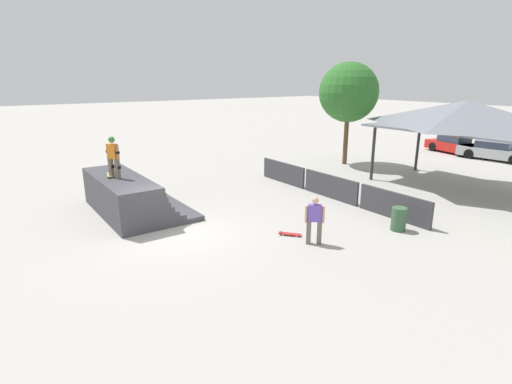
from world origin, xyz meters
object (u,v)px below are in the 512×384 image
at_px(skateboard_on_deck, 110,175).
at_px(parked_car_silver, 496,151).
at_px(skater_on_deck, 113,154).
at_px(skateboard_on_ground, 289,234).
at_px(trash_bin, 399,219).
at_px(parked_car_red, 454,145).
at_px(tree_beside_pavilion, 349,92).
at_px(bystander_walking, 315,218).

xyz_separation_m(skateboard_on_deck, parked_car_silver, (3.55, 23.98, -0.99)).
xyz_separation_m(skater_on_deck, skateboard_on_ground, (5.52, 4.21, -2.41)).
bearing_deg(trash_bin, skateboard_on_deck, -134.83).
bearing_deg(parked_car_red, skateboard_on_ground, -63.59).
height_order(skateboard_on_deck, tree_beside_pavilion, tree_beside_pavilion).
bearing_deg(skater_on_deck, tree_beside_pavilion, 70.03).
distance_m(trash_bin, parked_car_silver, 16.70).
bearing_deg(parked_car_silver, skateboard_on_ground, -89.20).
bearing_deg(parked_car_silver, skateboard_on_deck, -104.48).
relative_size(skateboard_on_deck, parked_car_silver, 0.19).
bearing_deg(skateboard_on_deck, tree_beside_pavilion, 108.97).
bearing_deg(tree_beside_pavilion, parked_car_red, 78.30).
bearing_deg(skater_on_deck, skateboard_on_ground, 10.62).
bearing_deg(parked_car_silver, skater_on_deck, -103.57).
relative_size(skateboard_on_deck, trash_bin, 1.01).
distance_m(skater_on_deck, parked_car_silver, 24.16).
height_order(bystander_walking, skateboard_on_ground, bystander_walking).
xyz_separation_m(trash_bin, parked_car_red, (-7.19, 16.41, 0.18)).
bearing_deg(tree_beside_pavilion, skateboard_on_ground, -55.51).
xyz_separation_m(skateboard_on_ground, parked_car_red, (-5.33, 19.93, 0.54)).
xyz_separation_m(skater_on_deck, trash_bin, (7.37, 7.73, -2.04)).
relative_size(skater_on_deck, skateboard_on_deck, 1.89).
relative_size(skateboard_on_deck, bystander_walking, 0.53).
height_order(skateboard_on_deck, parked_car_red, skateboard_on_deck).
xyz_separation_m(skateboard_on_deck, parked_car_red, (0.59, 24.23, -0.99)).
xyz_separation_m(skateboard_on_deck, trash_bin, (7.78, 7.82, -1.17)).
xyz_separation_m(skateboard_on_ground, tree_beside_pavilion, (-7.27, 10.58, 4.36)).
height_order(bystander_walking, parked_car_silver, bystander_walking).
bearing_deg(bystander_walking, skateboard_on_deck, -16.10).
height_order(skater_on_deck, skateboard_on_deck, skater_on_deck).
xyz_separation_m(bystander_walking, tree_beside_pavilion, (-8.29, 10.38, 3.52)).
bearing_deg(parked_car_red, tree_beside_pavilion, -90.27).
distance_m(skater_on_deck, tree_beside_pavilion, 15.02).
relative_size(skater_on_deck, bystander_walking, 1.01).
relative_size(skater_on_deck, trash_bin, 1.91).
xyz_separation_m(skateboard_on_ground, parked_car_silver, (-2.37, 19.68, 0.54)).
distance_m(skateboard_on_deck, parked_car_red, 24.26).
relative_size(tree_beside_pavilion, trash_bin, 7.33).
bearing_deg(bystander_walking, parked_car_red, -121.24).
height_order(tree_beside_pavilion, parked_car_silver, tree_beside_pavilion).
height_order(parked_car_red, parked_car_silver, same).
bearing_deg(skateboard_on_ground, bystander_walking, 151.10).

